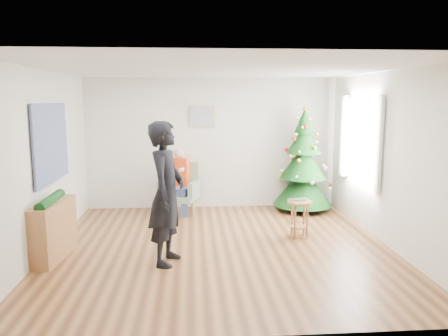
{
  "coord_description": "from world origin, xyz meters",
  "views": [
    {
      "loc": [
        -0.41,
        -6.23,
        2.18
      ],
      "look_at": [
        0.1,
        0.6,
        1.1
      ],
      "focal_mm": 35.0,
      "sensor_mm": 36.0,
      "label": 1
    }
  ],
  "objects": [
    {
      "name": "curtains",
      "position": [
        2.44,
        1.0,
        1.5
      ],
      "size": [
        0.05,
        1.75,
        1.5
      ],
      "color": "white",
      "rests_on": "wall_right"
    },
    {
      "name": "laptop",
      "position": [
        1.29,
        0.38,
        0.61
      ],
      "size": [
        0.37,
        0.29,
        0.03
      ],
      "primitive_type": "imported",
      "rotation": [
        0.0,
        0.0,
        0.29
      ],
      "color": "silver",
      "rests_on": "stool"
    },
    {
      "name": "christmas_tree",
      "position": [
        1.78,
        2.09,
        0.94
      ],
      "size": [
        1.16,
        1.16,
        2.09
      ],
      "rotation": [
        0.0,
        0.0,
        -0.36
      ],
      "color": "#3F2816",
      "rests_on": "floor"
    },
    {
      "name": "floor",
      "position": [
        0.0,
        0.0,
        0.0
      ],
      "size": [
        5.0,
        5.0,
        0.0
      ],
      "primitive_type": "plane",
      "color": "brown",
      "rests_on": "ground"
    },
    {
      "name": "standing_man",
      "position": [
        -0.75,
        -0.55,
        0.95
      ],
      "size": [
        0.61,
        0.78,
        1.91
      ],
      "primitive_type": "imported",
      "rotation": [
        0.0,
        0.0,
        1.33
      ],
      "color": "black",
      "rests_on": "floor"
    },
    {
      "name": "ceiling",
      "position": [
        0.0,
        0.0,
        2.6
      ],
      "size": [
        5.0,
        5.0,
        0.0
      ],
      "primitive_type": "plane",
      "rotation": [
        3.14,
        0.0,
        0.0
      ],
      "color": "white",
      "rests_on": "wall_back"
    },
    {
      "name": "wall_right",
      "position": [
        2.5,
        0.0,
        1.3
      ],
      "size": [
        0.0,
        5.0,
        5.0
      ],
      "primitive_type": "plane",
      "rotation": [
        1.57,
        0.0,
        -1.57
      ],
      "color": "silver",
      "rests_on": "floor"
    },
    {
      "name": "garland",
      "position": [
        -2.33,
        -0.29,
        0.82
      ],
      "size": [
        0.14,
        0.9,
        0.14
      ],
      "primitive_type": "cylinder",
      "rotation": [
        1.57,
        0.0,
        0.0
      ],
      "color": "black",
      "rests_on": "console"
    },
    {
      "name": "seated_person",
      "position": [
        -0.66,
        2.01,
        0.64
      ],
      "size": [
        0.47,
        0.61,
        1.27
      ],
      "rotation": [
        0.0,
        0.0,
        -0.31
      ],
      "color": "navy",
      "rests_on": "armchair"
    },
    {
      "name": "wall_back",
      "position": [
        0.0,
        2.5,
        1.3
      ],
      "size": [
        5.0,
        0.0,
        5.0
      ],
      "primitive_type": "plane",
      "rotation": [
        1.57,
        0.0,
        0.0
      ],
      "color": "silver",
      "rests_on": "floor"
    },
    {
      "name": "stool",
      "position": [
        1.29,
        0.38,
        0.3
      ],
      "size": [
        0.4,
        0.4,
        0.59
      ],
      "rotation": [
        0.0,
        0.0,
        -0.06
      ],
      "color": "brown",
      "rests_on": "floor"
    },
    {
      "name": "window_panel",
      "position": [
        2.47,
        1.0,
        1.5
      ],
      "size": [
        0.04,
        1.3,
        1.4
      ],
      "primitive_type": "cube",
      "color": "white",
      "rests_on": "wall_right"
    },
    {
      "name": "wall_left",
      "position": [
        -2.5,
        0.0,
        1.3
      ],
      "size": [
        0.0,
        5.0,
        5.0
      ],
      "primitive_type": "plane",
      "rotation": [
        1.57,
        0.0,
        1.57
      ],
      "color": "silver",
      "rests_on": "floor"
    },
    {
      "name": "wall_front",
      "position": [
        0.0,
        -2.5,
        1.3
      ],
      "size": [
        5.0,
        0.0,
        5.0
      ],
      "primitive_type": "plane",
      "rotation": [
        -1.57,
        0.0,
        0.0
      ],
      "color": "silver",
      "rests_on": "floor"
    },
    {
      "name": "armchair",
      "position": [
        -0.64,
        2.06,
        0.35
      ],
      "size": [
        0.82,
        0.8,
        0.97
      ],
      "rotation": [
        0.0,
        0.0,
        -0.31
      ],
      "color": "gray",
      "rests_on": "floor"
    },
    {
      "name": "tapestry",
      "position": [
        -2.46,
        0.3,
        1.55
      ],
      "size": [
        0.03,
        1.5,
        1.15
      ],
      "primitive_type": "cube",
      "color": "black",
      "rests_on": "wall_left"
    },
    {
      "name": "game_controller",
      "position": [
        -0.54,
        -0.58,
        1.27
      ],
      "size": [
        0.07,
        0.13,
        0.04
      ],
      "primitive_type": "cube",
      "rotation": [
        0.0,
        0.0,
        -0.24
      ],
      "color": "white",
      "rests_on": "standing_man"
    },
    {
      "name": "framed_picture",
      "position": [
        -0.2,
        2.46,
        1.85
      ],
      "size": [
        0.52,
        0.05,
        0.42
      ],
      "color": "tan",
      "rests_on": "wall_back"
    },
    {
      "name": "console",
      "position": [
        -2.33,
        -0.29,
        0.4
      ],
      "size": [
        0.42,
        1.03,
        0.8
      ],
      "primitive_type": "cube",
      "rotation": [
        0.0,
        0.0,
        -0.12
      ],
      "color": "brown",
      "rests_on": "floor"
    }
  ]
}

